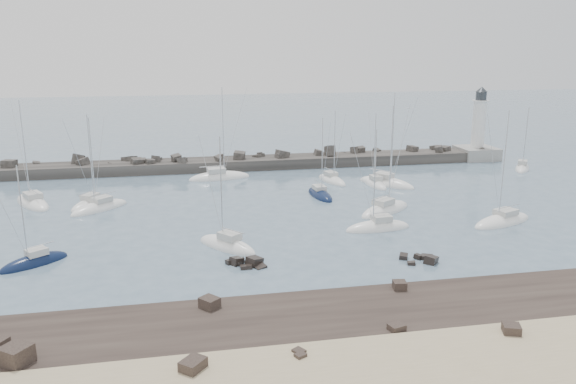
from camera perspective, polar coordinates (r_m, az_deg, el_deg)
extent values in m
plane|color=slate|center=(64.89, -1.95, -4.53)|extent=(400.00, 400.00, 0.00)
cube|color=black|center=(45.04, 2.60, -13.54)|extent=(140.00, 12.00, 0.70)
cube|color=black|center=(39.33, -9.63, -16.97)|extent=(2.02, 2.06, 0.84)
cube|color=black|center=(44.54, 10.98, -13.33)|extent=(1.40, 1.24, 0.45)
cube|color=black|center=(46.18, 21.74, -12.86)|extent=(1.59, 1.55, 0.80)
cube|color=black|center=(51.35, 11.27, -9.26)|extent=(1.27, 1.23, 0.73)
cube|color=black|center=(47.51, -7.97, -11.06)|extent=(1.90, 1.93, 0.86)
cube|color=black|center=(40.81, 1.12, -15.92)|extent=(1.05, 1.08, 0.32)
cube|color=black|center=(43.56, -25.86, -14.66)|extent=(2.46, 2.45, 1.31)
cube|color=black|center=(40.29, 1.27, -16.32)|extent=(0.94, 0.88, 0.36)
cube|color=black|center=(57.14, -6.03, -7.15)|extent=(0.80, 0.85, 0.67)
cube|color=black|center=(56.75, -3.45, -7.12)|extent=(2.04, 1.92, 1.30)
cube|color=black|center=(57.22, -5.18, -7.20)|extent=(1.72, 1.67, 1.10)
cube|color=black|center=(56.17, -2.86, -7.72)|extent=(1.48, 1.45, 0.81)
cube|color=black|center=(57.04, -5.26, -7.07)|extent=(1.67, 1.62, 1.14)
cube|color=black|center=(56.05, -4.27, -7.82)|extent=(1.20, 1.06, 0.97)
cube|color=black|center=(59.42, 11.65, -6.48)|extent=(1.15, 1.27, 0.75)
cube|color=black|center=(58.85, 14.33, -6.74)|extent=(1.81, 1.70, 1.15)
cube|color=black|center=(58.14, 12.42, -7.17)|extent=(1.04, 1.06, 0.69)
cube|color=black|center=(59.72, 13.06, -6.40)|extent=(1.06, 1.00, 0.65)
cube|color=black|center=(59.99, 13.81, -6.67)|extent=(1.72, 1.78, 1.16)
cube|color=#312F2C|center=(100.82, -9.60, 2.32)|extent=(115.00, 6.00, 3.20)
cube|color=#312F2C|center=(110.23, 12.50, 4.24)|extent=(2.31, 2.26, 1.65)
cube|color=#312F2C|center=(105.88, -24.21, 2.57)|extent=(1.66, 1.59, 1.26)
cube|color=#312F2C|center=(104.09, 3.09, 3.96)|extent=(1.60, 1.62, 1.50)
cube|color=#312F2C|center=(102.74, -15.81, 3.18)|extent=(2.93, 2.93, 1.74)
cube|color=#312F2C|center=(103.37, 4.27, 4.16)|extent=(1.78, 2.47, 2.38)
cube|color=#312F2C|center=(99.38, -15.07, 2.97)|extent=(2.42, 2.25, 1.53)
cube|color=#312F2C|center=(101.54, -13.17, 3.13)|extent=(1.99, 2.30, 1.34)
cube|color=#312F2C|center=(100.76, -14.64, 2.93)|extent=(1.89, 2.02, 1.46)
cube|color=#312F2C|center=(98.95, -13.82, 2.99)|extent=(1.84, 1.61, 1.14)
cube|color=#312F2C|center=(107.65, 7.38, 4.26)|extent=(1.70, 1.57, 1.51)
cube|color=#312F2C|center=(100.80, -0.89, 3.61)|extent=(1.54, 1.34, 1.40)
cube|color=#312F2C|center=(106.62, -26.66, 2.45)|extent=(2.07, 2.14, 1.60)
cube|color=#312F2C|center=(98.63, -10.67, 3.05)|extent=(1.96, 2.36, 1.93)
cube|color=#312F2C|center=(110.25, 15.07, 4.20)|extent=(2.06, 1.80, 1.73)
cube|color=#312F2C|center=(103.07, -20.54, 3.04)|extent=(2.27, 2.08, 2.65)
cube|color=#312F2C|center=(104.25, -26.45, 2.45)|extent=(2.39, 2.35, 1.86)
cube|color=#312F2C|center=(101.49, -0.60, 3.75)|extent=(2.91, 2.42, 2.19)
cube|color=#312F2C|center=(100.35, -4.97, 3.60)|extent=(2.39, 2.30, 2.10)
cube|color=#312F2C|center=(101.42, -7.00, 3.46)|extent=(2.02, 1.78, 1.50)
cube|color=#312F2C|center=(102.47, -2.88, 3.80)|extent=(1.08, 1.23, 1.11)
cube|color=#312F2C|center=(113.74, 18.94, 3.97)|extent=(1.91, 1.78, 1.35)
cube|color=#312F2C|center=(102.49, -2.99, 3.53)|extent=(2.55, 2.44, 1.59)
cube|color=#312F2C|center=(107.47, 5.74, 3.89)|extent=(1.37, 1.46, 0.99)
cube|color=#312F2C|center=(98.95, -7.04, 3.28)|extent=(1.33, 1.54, 1.25)
cube|color=#312F2C|center=(112.34, 15.60, 4.14)|extent=(2.67, 2.46, 1.61)
cube|color=#312F2C|center=(115.07, 17.86, 3.99)|extent=(1.47, 1.45, 0.92)
cube|color=#312F2C|center=(107.17, 7.08, 3.99)|extent=(1.60, 1.28, 1.32)
cube|color=#312F2C|center=(100.56, -13.33, 3.15)|extent=(1.81, 2.18, 2.12)
cube|color=#312F2C|center=(109.21, 8.99, 4.15)|extent=(1.88, 1.86, 1.17)
cube|color=#312F2C|center=(113.16, 14.63, 4.35)|extent=(1.84, 1.67, 1.38)
cube|color=#312F2C|center=(101.60, -20.13, 2.85)|extent=(2.62, 2.41, 1.85)
cube|color=#312F2C|center=(99.96, -11.25, 3.29)|extent=(2.10, 2.18, 1.98)
cube|color=#312F2C|center=(101.54, -17.52, 2.65)|extent=(1.36, 1.38, 1.01)
cube|color=#312F2C|center=(106.59, 6.73, 4.20)|extent=(1.45, 1.91, 1.70)
cube|color=gray|center=(115.45, 18.57, 3.61)|extent=(7.00, 7.00, 3.00)
cylinder|color=white|center=(114.55, 18.81, 6.56)|extent=(2.50, 2.50, 9.00)
cylinder|color=white|center=(114.07, 19.00, 8.76)|extent=(3.20, 3.20, 0.25)
cylinder|color=#2E3338|center=(114.00, 19.03, 9.19)|extent=(2.00, 2.00, 1.60)
cone|color=#2E3338|center=(113.90, 19.09, 9.84)|extent=(2.20, 2.20, 1.00)
ellipsoid|color=white|center=(85.50, -24.51, -1.11)|extent=(7.53, 9.99, 2.39)
cube|color=beige|center=(84.71, -24.51, -0.28)|extent=(3.08, 3.36, 0.73)
cylinder|color=silver|center=(84.69, -25.20, 3.97)|extent=(0.13, 0.13, 13.21)
cylinder|color=silver|center=(83.92, -24.42, 0.07)|extent=(2.05, 3.44, 0.10)
ellipsoid|color=#0E1A3A|center=(62.28, -24.37, -6.66)|extent=(6.84, 5.91, 1.95)
cube|color=beige|center=(62.02, -24.19, -5.58)|extent=(2.40, 2.29, 0.68)
cylinder|color=silver|center=(60.43, -25.39, -1.88)|extent=(0.12, 0.12, 9.38)
cylinder|color=silver|center=(62.00, -23.84, -4.93)|extent=(2.28, 1.76, 0.10)
ellipsoid|color=white|center=(82.04, -19.21, -1.22)|extent=(6.45, 8.30, 2.16)
cube|color=beige|center=(81.42, -19.47, -0.43)|extent=(2.61, 2.82, 0.71)
cylinder|color=silver|center=(81.11, -19.30, 3.28)|extent=(0.12, 0.12, 11.05)
cylinder|color=silver|center=(80.84, -19.77, -0.08)|extent=(1.80, 2.84, 0.10)
ellipsoid|color=white|center=(93.56, -6.96, 1.38)|extent=(10.57, 4.49, 2.47)
cube|color=beige|center=(93.15, -7.30, 2.21)|extent=(3.11, 2.42, 0.75)
cylinder|color=silver|center=(92.25, -6.61, 6.24)|extent=(0.13, 0.13, 13.83)
cylinder|color=silver|center=(92.87, -7.74, 2.59)|extent=(4.08, 0.64, 0.11)
ellipsoid|color=white|center=(61.71, -6.20, -5.58)|extent=(7.16, 7.99, 2.30)
cube|color=beige|center=(60.97, -5.97, -4.46)|extent=(2.74, 2.83, 0.79)
cylinder|color=silver|center=(60.25, -6.81, 0.40)|extent=(0.14, 0.14, 11.10)
cylinder|color=silver|center=(60.34, -5.60, -3.92)|extent=(2.16, 2.62, 0.11)
ellipsoid|color=white|center=(91.18, 4.48, 1.09)|extent=(4.28, 8.19, 2.04)
cube|color=beige|center=(91.25, 4.37, 1.88)|extent=(2.07, 2.51, 0.67)
cylinder|color=silver|center=(89.42, 4.76, 4.85)|extent=(0.11, 0.11, 10.58)
cylinder|color=silver|center=(91.58, 4.21, 2.33)|extent=(0.86, 3.06, 0.10)
ellipsoid|color=white|center=(75.51, 9.84, -1.94)|extent=(9.56, 7.77, 2.42)
cube|color=beige|center=(74.75, 9.68, -0.97)|extent=(3.29, 3.08, 0.77)
cylinder|color=silver|center=(74.39, 10.43, 3.70)|extent=(0.13, 0.13, 12.87)
cylinder|color=silver|center=(74.04, 9.40, -0.54)|extent=(3.22, 2.22, 0.11)
ellipsoid|color=#0E1A3A|center=(82.27, 3.28, -0.37)|extent=(3.22, 8.06, 1.97)
cube|color=beige|center=(82.34, 3.20, 0.46)|extent=(1.80, 2.35, 0.62)
cylinder|color=silver|center=(80.33, 3.49, 3.75)|extent=(0.11, 0.11, 10.60)
cylinder|color=silver|center=(82.70, 3.07, 0.94)|extent=(0.41, 3.13, 0.09)
ellipsoid|color=white|center=(68.14, 9.11, -3.72)|extent=(8.37, 3.18, 2.20)
cube|color=beige|center=(67.91, 9.47, -2.65)|extent=(2.42, 1.83, 0.74)
cylinder|color=silver|center=(66.15, 8.81, 1.55)|extent=(0.13, 0.13, 11.07)
cylinder|color=silver|center=(67.96, 9.93, -2.05)|extent=(3.28, 0.37, 0.11)
ellipsoid|color=white|center=(89.66, 8.81, 0.73)|extent=(2.74, 7.73, 2.07)
cube|color=beige|center=(89.04, 8.93, 1.44)|extent=(1.64, 2.21, 0.70)
cylinder|color=silver|center=(88.99, 8.81, 4.59)|extent=(0.12, 0.12, 10.29)
cylinder|color=silver|center=(88.42, 9.08, 1.77)|extent=(0.25, 3.05, 0.10)
ellipsoid|color=white|center=(74.55, 20.93, -2.92)|extent=(10.02, 6.24, 2.28)
cube|color=beige|center=(74.57, 21.24, -1.90)|extent=(3.20, 2.77, 0.68)
cylinder|color=silver|center=(72.18, 21.09, 2.62)|extent=(0.12, 0.12, 12.96)
cylinder|color=silver|center=(74.93, 21.60, -1.36)|extent=(3.62, 1.48, 0.10)
ellipsoid|color=white|center=(108.19, 22.68, 2.14)|extent=(6.23, 7.25, 2.17)
cube|color=beige|center=(107.58, 22.74, 2.79)|extent=(2.42, 2.54, 0.78)
cylinder|color=silver|center=(107.78, 23.01, 5.26)|extent=(0.13, 0.13, 9.93)
cylinder|color=silver|center=(106.94, 22.76, 3.12)|extent=(1.85, 2.42, 0.11)
ellipsoid|color=white|center=(90.15, 9.95, 0.76)|extent=(8.49, 9.69, 2.46)
cube|color=beige|center=(90.07, 9.72, 1.69)|extent=(3.27, 3.41, 0.77)
cylinder|color=silver|center=(88.25, 10.60, 5.55)|extent=(0.13, 0.13, 13.35)
cylinder|color=silver|center=(90.27, 9.36, 2.20)|extent=(2.51, 3.19, 0.11)
ellipsoid|color=white|center=(79.48, -18.59, -1.66)|extent=(8.23, 7.98, 2.19)
cube|color=beige|center=(79.39, -18.41, -0.71)|extent=(2.99, 2.96, 0.69)
cylinder|color=silver|center=(77.55, -19.41, 3.08)|extent=(0.12, 0.12, 11.82)
cylinder|color=silver|center=(79.58, -18.09, -0.18)|extent=(2.62, 2.47, 0.10)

